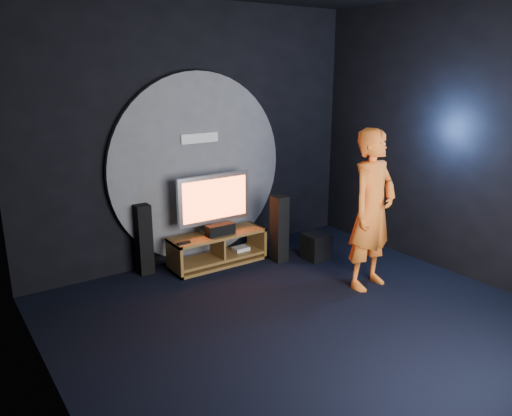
{
  "coord_description": "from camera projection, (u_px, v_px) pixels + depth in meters",
  "views": [
    {
      "loc": [
        -3.18,
        -3.59,
        2.64
      ],
      "look_at": [
        0.01,
        1.05,
        1.05
      ],
      "focal_mm": 35.0,
      "sensor_mm": 36.0,
      "label": 1
    }
  ],
  "objects": [
    {
      "name": "media_console",
      "position": [
        218.0,
        251.0,
        6.9
      ],
      "size": [
        1.35,
        0.45,
        0.45
      ],
      "color": "#9F6E31",
      "rests_on": "ground"
    },
    {
      "name": "back_wall",
      "position": [
        196.0,
        135.0,
        6.8
      ],
      "size": [
        5.0,
        0.04,
        3.5
      ],
      "primitive_type": "cube",
      "color": "black",
      "rests_on": "ground"
    },
    {
      "name": "center_speaker",
      "position": [
        220.0,
        230.0,
        6.74
      ],
      "size": [
        0.4,
        0.15,
        0.15
      ],
      "primitive_type": "cube",
      "color": "black",
      "rests_on": "media_console"
    },
    {
      "name": "remote",
      "position": [
        184.0,
        243.0,
        6.42
      ],
      "size": [
        0.18,
        0.05,
        0.02
      ],
      "primitive_type": "cube",
      "color": "black",
      "rests_on": "media_console"
    },
    {
      "name": "subwoofer",
      "position": [
        316.0,
        246.0,
        7.1
      ],
      "size": [
        0.33,
        0.33,
        0.37
      ],
      "primitive_type": "cube",
      "color": "black",
      "rests_on": "ground"
    },
    {
      "name": "wall_disc_panel",
      "position": [
        199.0,
        168.0,
        6.88
      ],
      "size": [
        2.6,
        0.11,
        2.6
      ],
      "color": "#515156",
      "rests_on": "ground"
    },
    {
      "name": "left_wall",
      "position": [
        44.0,
        200.0,
        3.46
      ],
      "size": [
        0.04,
        5.0,
        3.5
      ],
      "primitive_type": "cube",
      "color": "black",
      "rests_on": "ground"
    },
    {
      "name": "tower_speaker_right",
      "position": [
        279.0,
        229.0,
        6.95
      ],
      "size": [
        0.19,
        0.21,
        0.94
      ],
      "primitive_type": "cube",
      "color": "black",
      "rests_on": "ground"
    },
    {
      "name": "right_wall",
      "position": [
        470.0,
        142.0,
        6.18
      ],
      "size": [
        0.04,
        5.0,
        3.5
      ],
      "primitive_type": "cube",
      "color": "black",
      "rests_on": "ground"
    },
    {
      "name": "player",
      "position": [
        372.0,
        210.0,
        6.01
      ],
      "size": [
        0.78,
        0.57,
        1.96
      ],
      "primitive_type": "imported",
      "rotation": [
        0.0,
        0.0,
        0.15
      ],
      "color": "orange",
      "rests_on": "ground"
    },
    {
      "name": "tower_speaker_left",
      "position": [
        143.0,
        239.0,
        6.53
      ],
      "size": [
        0.19,
        0.21,
        0.94
      ],
      "primitive_type": "cube",
      "color": "black",
      "rests_on": "ground"
    },
    {
      "name": "floor",
      "position": [
        311.0,
        325.0,
        5.29
      ],
      "size": [
        5.0,
        5.0,
        0.0
      ],
      "primitive_type": "plane",
      "color": "black",
      "rests_on": "ground"
    },
    {
      "name": "tv",
      "position": [
        214.0,
        201.0,
        6.76
      ],
      "size": [
        1.09,
        0.22,
        0.81
      ],
      "color": "#AEAEB6",
      "rests_on": "media_console"
    }
  ]
}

